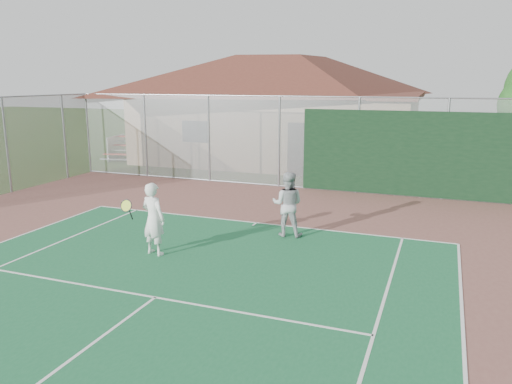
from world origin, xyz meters
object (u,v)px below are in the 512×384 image
clubhouse (282,98)px  bleachers (141,148)px  player_white_front (153,219)px  player_grey_back (288,205)px

clubhouse → bleachers: size_ratio=4.13×
clubhouse → bleachers: clubhouse is taller
bleachers → player_white_front: (8.39, -12.12, 0.23)m
clubhouse → player_grey_back: bearing=-72.4°
player_white_front → clubhouse: bearing=-73.0°
player_white_front → player_grey_back: size_ratio=1.01×
clubhouse → player_grey_back: (4.29, -12.74, -2.33)m
player_white_front → player_grey_back: 3.58m
clubhouse → player_white_front: 15.54m
bleachers → player_grey_back: size_ratio=2.06×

